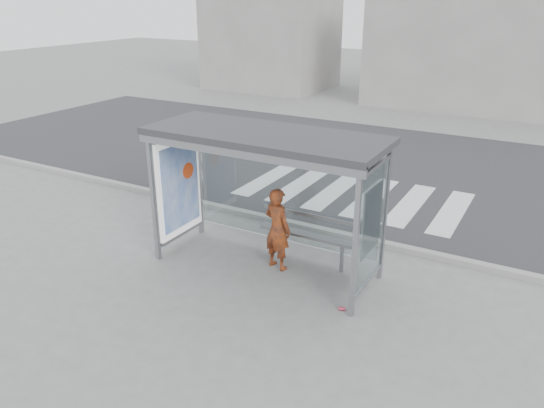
# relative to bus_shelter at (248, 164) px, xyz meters

# --- Properties ---
(ground) EXTENTS (80.00, 80.00, 0.00)m
(ground) POSITION_rel_bus_shelter_xyz_m (0.37, -0.06, -1.98)
(ground) COLOR slate
(ground) RESTS_ON ground
(road) EXTENTS (30.00, 10.00, 0.01)m
(road) POSITION_rel_bus_shelter_xyz_m (0.37, 6.94, -1.98)
(road) COLOR #2C2C2F
(road) RESTS_ON ground
(curb) EXTENTS (30.00, 0.18, 0.12)m
(curb) POSITION_rel_bus_shelter_xyz_m (0.37, 1.89, -1.92)
(curb) COLOR gray
(curb) RESTS_ON ground
(crosswalk) EXTENTS (5.55, 3.00, 0.00)m
(crosswalk) POSITION_rel_bus_shelter_xyz_m (0.37, 4.44, -1.98)
(crosswalk) COLOR silver
(crosswalk) RESTS_ON ground
(bus_shelter) EXTENTS (4.25, 1.65, 2.62)m
(bus_shelter) POSITION_rel_bus_shelter_xyz_m (0.00, 0.00, 0.00)
(bus_shelter) COLOR gray
(bus_shelter) RESTS_ON ground
(building_left) EXTENTS (6.00, 5.00, 6.00)m
(building_left) POSITION_rel_bus_shelter_xyz_m (-9.63, 17.94, 1.02)
(building_left) COLOR gray
(building_left) RESTS_ON ground
(building_center) EXTENTS (8.00, 5.00, 5.00)m
(building_center) POSITION_rel_bus_shelter_xyz_m (0.37, 17.94, 0.52)
(building_center) COLOR gray
(building_center) RESTS_ON ground
(person) EXTENTS (0.65, 0.51, 1.58)m
(person) POSITION_rel_bus_shelter_xyz_m (0.56, 0.07, -1.19)
(person) COLOR #C45812
(person) RESTS_ON ground
(bench) EXTENTS (1.91, 0.23, 0.99)m
(bench) POSITION_rel_bus_shelter_xyz_m (0.93, 0.52, -1.40)
(bench) COLOR slate
(bench) RESTS_ON ground
(soda_can) EXTENTS (0.12, 0.09, 0.06)m
(soda_can) POSITION_rel_bus_shelter_xyz_m (2.19, -0.70, -1.95)
(soda_can) COLOR #E2425D
(soda_can) RESTS_ON ground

